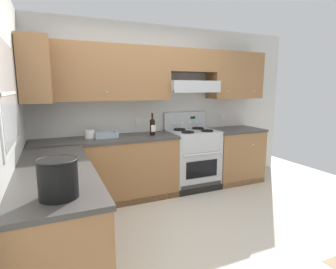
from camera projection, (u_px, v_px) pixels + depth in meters
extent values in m
plane|color=beige|center=(182.00, 234.00, 2.98)|extent=(7.04, 7.04, 0.00)
cube|color=silver|center=(164.00, 108.00, 4.40)|extent=(4.68, 0.12, 2.55)
cube|color=olive|center=(104.00, 73.00, 3.70)|extent=(1.89, 0.34, 0.76)
cube|color=olive|center=(235.00, 76.00, 4.58)|extent=(0.94, 0.34, 0.76)
cube|color=olive|center=(190.00, 61.00, 4.20)|extent=(0.80, 0.34, 0.34)
cube|color=#B7BABC|center=(191.00, 86.00, 4.23)|extent=(0.80, 0.46, 0.17)
cube|color=#B7BABC|center=(198.00, 91.00, 4.05)|extent=(0.80, 0.03, 0.04)
sphere|color=silver|center=(107.00, 92.00, 3.59)|extent=(0.02, 0.02, 0.02)
sphere|color=silver|center=(228.00, 91.00, 4.35)|extent=(0.02, 0.02, 0.02)
sphere|color=silver|center=(254.00, 91.00, 4.57)|extent=(0.02, 0.02, 0.02)
cube|color=silver|center=(138.00, 122.00, 4.19)|extent=(0.08, 0.01, 0.12)
cube|color=silver|center=(139.00, 120.00, 4.18)|extent=(0.03, 0.00, 0.03)
cube|color=silver|center=(139.00, 123.00, 4.19)|extent=(0.03, 0.00, 0.03)
cube|color=silver|center=(222.00, 117.00, 4.81)|extent=(0.08, 0.01, 0.12)
cube|color=silver|center=(223.00, 116.00, 4.80)|extent=(0.03, 0.00, 0.03)
cube|color=silver|center=(223.00, 118.00, 4.81)|extent=(0.03, 0.00, 0.03)
cube|color=silver|center=(2.00, 127.00, 2.21)|extent=(0.12, 4.00, 2.55)
cube|color=white|center=(6.00, 93.00, 2.18)|extent=(0.04, 1.00, 0.92)
cube|color=white|center=(9.00, 93.00, 2.19)|extent=(0.01, 0.90, 0.82)
cube|color=white|center=(9.00, 93.00, 2.19)|extent=(0.01, 0.90, 0.02)
cube|color=olive|center=(35.00, 70.00, 3.21)|extent=(0.34, 0.64, 0.76)
cube|color=olive|center=(108.00, 171.00, 3.81)|extent=(1.95, 0.61, 0.87)
cube|color=#3D3A38|center=(107.00, 140.00, 3.73)|extent=(1.98, 0.63, 0.04)
cube|color=olive|center=(234.00, 156.00, 4.67)|extent=(0.86, 0.61, 0.87)
cube|color=#3D3A38|center=(235.00, 130.00, 4.59)|extent=(0.88, 0.63, 0.04)
cube|color=black|center=(169.00, 195.00, 3.95)|extent=(3.54, 0.06, 0.09)
sphere|color=silver|center=(81.00, 163.00, 3.33)|extent=(0.03, 0.03, 0.03)
sphere|color=silver|center=(253.00, 145.00, 4.39)|extent=(0.03, 0.03, 0.03)
cube|color=olive|center=(58.00, 220.00, 2.41)|extent=(0.61, 1.89, 0.87)
cube|color=#3D3A38|center=(55.00, 170.00, 2.33)|extent=(0.63, 1.91, 0.04)
cube|color=black|center=(92.00, 252.00, 2.58)|extent=(0.06, 1.85, 0.09)
cube|color=#B7BABC|center=(193.00, 160.00, 4.35)|extent=(0.76, 0.58, 0.91)
cube|color=black|center=(202.00, 169.00, 4.09)|extent=(0.53, 0.01, 0.26)
cylinder|color=silver|center=(203.00, 154.00, 4.03)|extent=(0.65, 0.02, 0.02)
cube|color=#333333|center=(201.00, 187.00, 4.14)|extent=(0.70, 0.01, 0.11)
cube|color=#B7BABC|center=(193.00, 131.00, 4.27)|extent=(0.76, 0.58, 0.02)
cube|color=#B7BABC|center=(185.00, 121.00, 4.49)|extent=(0.76, 0.04, 0.29)
cube|color=#053F0C|center=(193.00, 118.00, 4.52)|extent=(0.09, 0.01, 0.04)
cylinder|color=black|center=(188.00, 132.00, 4.07)|extent=(0.19, 0.19, 0.02)
cylinder|color=black|center=(188.00, 132.00, 4.07)|extent=(0.07, 0.07, 0.01)
cylinder|color=black|center=(207.00, 131.00, 4.21)|extent=(0.19, 0.19, 0.02)
cylinder|color=black|center=(207.00, 131.00, 4.21)|extent=(0.07, 0.07, 0.01)
cylinder|color=black|center=(180.00, 129.00, 4.32)|extent=(0.19, 0.19, 0.02)
cylinder|color=black|center=(180.00, 130.00, 4.33)|extent=(0.07, 0.07, 0.01)
cylinder|color=black|center=(198.00, 128.00, 4.46)|extent=(0.19, 0.19, 0.02)
cylinder|color=black|center=(198.00, 129.00, 4.46)|extent=(0.07, 0.07, 0.01)
cylinder|color=white|center=(174.00, 123.00, 4.40)|extent=(0.04, 0.02, 0.04)
cylinder|color=white|center=(182.00, 123.00, 4.45)|extent=(0.04, 0.02, 0.04)
cylinder|color=white|center=(190.00, 122.00, 4.51)|extent=(0.04, 0.02, 0.04)
cylinder|color=white|center=(197.00, 122.00, 4.56)|extent=(0.04, 0.02, 0.04)
cylinder|color=black|center=(152.00, 128.00, 3.94)|extent=(0.08, 0.08, 0.22)
cone|color=black|center=(152.00, 119.00, 3.92)|extent=(0.08, 0.08, 0.04)
cylinder|color=black|center=(152.00, 115.00, 3.91)|extent=(0.03, 0.03, 0.09)
cylinder|color=gold|center=(152.00, 112.00, 3.90)|extent=(0.03, 0.03, 0.02)
cube|color=silver|center=(153.00, 128.00, 3.90)|extent=(0.07, 0.00, 0.10)
cube|color=#9EADB7|center=(106.00, 137.00, 3.78)|extent=(0.25, 0.16, 0.02)
cube|color=#9EADB7|center=(107.00, 136.00, 3.69)|extent=(0.32, 0.01, 0.07)
cube|color=#9EADB7|center=(105.00, 134.00, 3.86)|extent=(0.32, 0.01, 0.07)
cube|color=#9EADB7|center=(95.00, 136.00, 3.71)|extent=(0.01, 0.18, 0.07)
cube|color=#9EADB7|center=(117.00, 134.00, 3.83)|extent=(0.01, 0.18, 0.07)
cylinder|color=black|center=(58.00, 179.00, 1.69)|extent=(0.24, 0.24, 0.25)
torus|color=black|center=(57.00, 160.00, 1.67)|extent=(0.25, 0.25, 0.01)
cylinder|color=white|center=(90.00, 134.00, 3.71)|extent=(0.14, 0.14, 0.11)
cylinder|color=#9E7A51|center=(89.00, 130.00, 3.71)|extent=(0.04, 0.04, 0.01)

